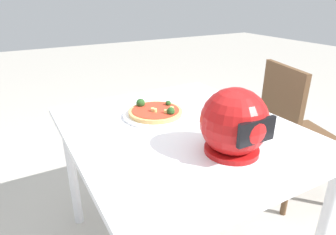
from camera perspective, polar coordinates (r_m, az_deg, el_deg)
dining_table at (r=1.32m, az=2.59°, el=-5.19°), size 0.95×1.09×0.73m
pizza_plate at (r=1.40m, az=-2.44°, el=0.52°), size 0.31×0.31×0.01m
pizza at (r=1.40m, az=-2.47°, el=1.27°), size 0.26×0.26×0.06m
motorcycle_helmet at (r=1.07m, az=12.81°, el=-1.10°), size 0.25×0.25×0.25m
chair_side at (r=1.95m, az=22.84°, el=-1.93°), size 0.50×0.50×0.90m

